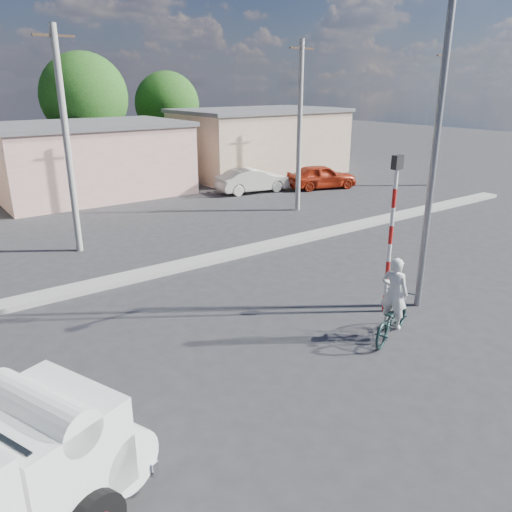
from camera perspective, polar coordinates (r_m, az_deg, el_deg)
ground_plane at (r=11.60m, az=9.74°, el=-12.82°), size 120.00×120.00×0.00m
median at (r=17.46m, az=-9.26°, el=-1.25°), size 40.00×0.80×0.16m
bicycle at (r=13.00m, az=15.25°, el=-6.84°), size 2.19×1.38×1.09m
cyclist at (r=12.84m, az=15.40°, el=-5.33°), size 0.64×0.78×1.83m
car_cream at (r=29.58m, az=-0.36°, el=8.66°), size 4.47×2.10×1.42m
car_red at (r=30.97m, az=7.51°, el=9.01°), size 4.58×2.93×1.45m
traffic_pole at (r=13.74m, az=15.27°, el=3.73°), size 0.28×0.18×4.36m
streetlight at (r=13.91m, az=19.63°, el=13.44°), size 2.34×0.22×9.00m
building_row at (r=30.15m, az=-20.09°, el=10.47°), size 37.80×7.30×4.44m
utility_poles at (r=21.54m, az=-6.99°, el=13.63°), size 35.40×0.24×8.00m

